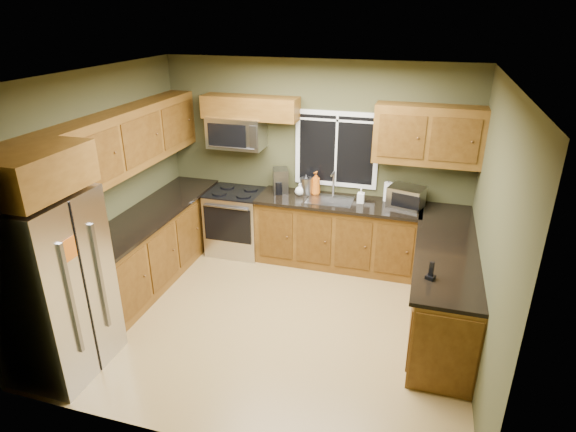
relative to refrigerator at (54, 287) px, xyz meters
The scene contains 29 objects.
floor 2.35m from the refrigerator, 36.78° to the left, with size 4.20×4.20×0.00m, color olive.
ceiling 2.82m from the refrigerator, 36.78° to the left, with size 4.20×4.20×0.00m, color white.
back_wall 3.58m from the refrigerator, 60.71° to the left, with size 4.20×4.20×0.00m, color #3D3D22.
front_wall 1.86m from the refrigerator, 16.04° to the right, with size 4.20×4.20×0.00m, color #3D3D22.
left_wall 1.42m from the refrigerator, 105.52° to the left, with size 3.60×3.60×0.00m, color #3D3D22.
right_wall 4.08m from the refrigerator, 18.71° to the left, with size 3.60×3.60×0.00m, color #3D3D22.
window 3.75m from the refrigerator, 56.52° to the left, with size 1.12×0.03×1.02m.
base_cabinets_left 1.83m from the refrigerator, 91.97° to the left, with size 0.60×2.65×0.90m, color brown.
countertop_left 1.78m from the refrigerator, 91.16° to the left, with size 0.65×2.65×0.04m, color black.
base_cabinets_back 3.56m from the refrigerator, 52.43° to the left, with size 2.17×0.60×0.90m, color brown.
countertop_back 3.51m from the refrigerator, 52.18° to the left, with size 2.17×0.65×0.04m, color black.
base_cabinets_peninsula 4.02m from the refrigerator, 27.50° to the left, with size 0.60×2.52×0.90m.
countertop_peninsula 3.97m from the refrigerator, 27.77° to the left, with size 0.65×2.50×0.04m, color black.
upper_cabinets_left 2.03m from the refrigerator, 96.30° to the left, with size 0.33×2.65×0.72m, color brown.
upper_cabinets_back_left 3.28m from the refrigerator, 73.15° to the left, with size 1.30×0.33×0.30m, color brown.
upper_cabinets_back_right 4.44m from the refrigerator, 42.62° to the left, with size 1.30×0.33×0.72m, color brown.
upper_cabinet_over_fridge 1.13m from the refrigerator, behind, with size 0.72×0.90×0.38m, color brown.
refrigerator is the anchor object (origin of this frame).
range 2.89m from the refrigerator, 76.03° to the left, with size 0.76×0.69×0.94m.
microwave 3.10m from the refrigerator, 76.66° to the left, with size 0.76×0.41×0.42m.
sink 3.46m from the refrigerator, 53.87° to the left, with size 0.60×0.42×0.36m.
toaster_oven 4.14m from the refrigerator, 43.28° to the left, with size 0.49×0.43×0.26m.
coffee_maker 3.18m from the refrigerator, 65.58° to the left, with size 0.27×0.31×0.33m.
kettle 3.35m from the refrigerator, 59.96° to the left, with size 0.18×0.18×0.29m.
paper_towel_roll 4.07m from the refrigerator, 47.15° to the left, with size 0.12×0.12×0.28m.
soap_bottle_a 3.46m from the refrigerator, 58.51° to the left, with size 0.12×0.12×0.32m, color #C45912.
soap_bottle_b 3.72m from the refrigerator, 48.97° to the left, with size 0.09×0.09×0.20m, color white.
soap_bottle_c 3.27m from the refrigerator, 60.68° to the left, with size 0.13×0.13×0.17m, color white.
cordless_phone 3.52m from the refrigerator, 17.64° to the left, with size 0.11×0.11×0.18m.
Camera 1 is at (1.44, -4.37, 3.28)m, focal length 30.00 mm.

